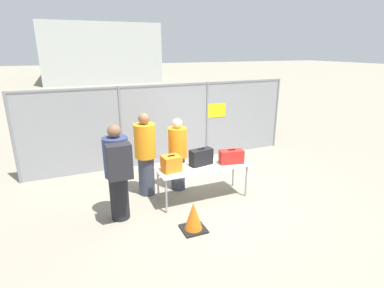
{
  "coord_description": "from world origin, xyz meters",
  "views": [
    {
      "loc": [
        -2.48,
        -5.35,
        3.08
      ],
      "look_at": [
        -0.0,
        0.49,
        1.05
      ],
      "focal_mm": 28.0,
      "sensor_mm": 36.0,
      "label": 1
    }
  ],
  "objects_px": {
    "suitcase_orange": "(171,164)",
    "security_worker_far": "(145,154)",
    "inspection_table": "(203,169)",
    "traveler_hooded": "(118,170)",
    "suitcase_black": "(201,157)",
    "traffic_cone": "(193,217)",
    "security_worker_near": "(178,154)",
    "utility_trailer": "(175,125)",
    "suitcase_red": "(231,157)"
  },
  "relations": [
    {
      "from": "suitcase_orange",
      "to": "utility_trailer",
      "type": "relative_size",
      "value": 0.1
    },
    {
      "from": "security_worker_far",
      "to": "utility_trailer",
      "type": "relative_size",
      "value": 0.48
    },
    {
      "from": "suitcase_red",
      "to": "utility_trailer",
      "type": "bearing_deg",
      "value": 85.14
    },
    {
      "from": "security_worker_far",
      "to": "traveler_hooded",
      "type": "bearing_deg",
      "value": 68.54
    },
    {
      "from": "suitcase_red",
      "to": "traveler_hooded",
      "type": "xyz_separation_m",
      "value": [
        -2.4,
        -0.09,
        0.12
      ]
    },
    {
      "from": "inspection_table",
      "to": "security_worker_far",
      "type": "relative_size",
      "value": 1.06
    },
    {
      "from": "suitcase_black",
      "to": "traffic_cone",
      "type": "height_order",
      "value": "suitcase_black"
    },
    {
      "from": "suitcase_orange",
      "to": "security_worker_near",
      "type": "bearing_deg",
      "value": 59.58
    },
    {
      "from": "suitcase_orange",
      "to": "utility_trailer",
      "type": "height_order",
      "value": "suitcase_orange"
    },
    {
      "from": "security_worker_near",
      "to": "inspection_table",
      "type": "bearing_deg",
      "value": 123.67
    },
    {
      "from": "suitcase_orange",
      "to": "traveler_hooded",
      "type": "bearing_deg",
      "value": -170.5
    },
    {
      "from": "suitcase_black",
      "to": "traffic_cone",
      "type": "relative_size",
      "value": 0.97
    },
    {
      "from": "suitcase_black",
      "to": "utility_trailer",
      "type": "relative_size",
      "value": 0.14
    },
    {
      "from": "inspection_table",
      "to": "suitcase_red",
      "type": "height_order",
      "value": "suitcase_red"
    },
    {
      "from": "suitcase_orange",
      "to": "utility_trailer",
      "type": "xyz_separation_m",
      "value": [
        1.72,
        4.58,
        -0.45
      ]
    },
    {
      "from": "inspection_table",
      "to": "utility_trailer",
      "type": "bearing_deg",
      "value": 77.38
    },
    {
      "from": "traveler_hooded",
      "to": "security_worker_far",
      "type": "relative_size",
      "value": 1.01
    },
    {
      "from": "suitcase_orange",
      "to": "suitcase_black",
      "type": "bearing_deg",
      "value": 6.06
    },
    {
      "from": "suitcase_orange",
      "to": "security_worker_far",
      "type": "distance_m",
      "value": 0.76
    },
    {
      "from": "suitcase_red",
      "to": "security_worker_far",
      "type": "height_order",
      "value": "security_worker_far"
    },
    {
      "from": "inspection_table",
      "to": "suitcase_black",
      "type": "bearing_deg",
      "value": 91.07
    },
    {
      "from": "suitcase_red",
      "to": "security_worker_near",
      "type": "distance_m",
      "value": 1.19
    },
    {
      "from": "inspection_table",
      "to": "security_worker_near",
      "type": "distance_m",
      "value": 0.74
    },
    {
      "from": "security_worker_far",
      "to": "utility_trailer",
      "type": "height_order",
      "value": "security_worker_far"
    },
    {
      "from": "suitcase_red",
      "to": "suitcase_orange",
      "type": "bearing_deg",
      "value": 176.24
    },
    {
      "from": "suitcase_orange",
      "to": "traveler_hooded",
      "type": "distance_m",
      "value": 1.1
    },
    {
      "from": "suitcase_black",
      "to": "suitcase_red",
      "type": "relative_size",
      "value": 0.96
    },
    {
      "from": "traveler_hooded",
      "to": "suitcase_black",
      "type": "bearing_deg",
      "value": 13.26
    },
    {
      "from": "inspection_table",
      "to": "traveler_hooded",
      "type": "distance_m",
      "value": 1.8
    },
    {
      "from": "traffic_cone",
      "to": "security_worker_far",
      "type": "bearing_deg",
      "value": 103.03
    },
    {
      "from": "suitcase_red",
      "to": "utility_trailer",
      "type": "distance_m",
      "value": 4.7
    },
    {
      "from": "suitcase_black",
      "to": "suitcase_red",
      "type": "xyz_separation_m",
      "value": [
        0.63,
        -0.16,
        -0.03
      ]
    },
    {
      "from": "suitcase_black",
      "to": "suitcase_red",
      "type": "distance_m",
      "value": 0.66
    },
    {
      "from": "suitcase_red",
      "to": "security_worker_far",
      "type": "distance_m",
      "value": 1.83
    },
    {
      "from": "traffic_cone",
      "to": "suitcase_red",
      "type": "bearing_deg",
      "value": 36.18
    },
    {
      "from": "suitcase_black",
      "to": "security_worker_far",
      "type": "height_order",
      "value": "security_worker_far"
    },
    {
      "from": "suitcase_red",
      "to": "traveler_hooded",
      "type": "distance_m",
      "value": 2.4
    },
    {
      "from": "suitcase_red",
      "to": "security_worker_near",
      "type": "relative_size",
      "value": 0.32
    },
    {
      "from": "suitcase_red",
      "to": "security_worker_far",
      "type": "xyz_separation_m",
      "value": [
        -1.67,
        0.75,
        0.05
      ]
    },
    {
      "from": "traffic_cone",
      "to": "inspection_table",
      "type": "bearing_deg",
      "value": 57.13
    },
    {
      "from": "suitcase_red",
      "to": "traveler_hooded",
      "type": "relative_size",
      "value": 0.29
    },
    {
      "from": "traffic_cone",
      "to": "traveler_hooded",
      "type": "bearing_deg",
      "value": 142.96
    },
    {
      "from": "traffic_cone",
      "to": "security_worker_near",
      "type": "bearing_deg",
      "value": 78.77
    },
    {
      "from": "suitcase_red",
      "to": "inspection_table",
      "type": "bearing_deg",
      "value": 174.18
    },
    {
      "from": "utility_trailer",
      "to": "traffic_cone",
      "type": "distance_m",
      "value": 5.85
    },
    {
      "from": "inspection_table",
      "to": "security_worker_far",
      "type": "bearing_deg",
      "value": 146.4
    },
    {
      "from": "suitcase_orange",
      "to": "utility_trailer",
      "type": "distance_m",
      "value": 4.91
    },
    {
      "from": "security_worker_near",
      "to": "utility_trailer",
      "type": "height_order",
      "value": "security_worker_near"
    },
    {
      "from": "suitcase_orange",
      "to": "suitcase_black",
      "type": "relative_size",
      "value": 0.75
    },
    {
      "from": "traveler_hooded",
      "to": "security_worker_far",
      "type": "xyz_separation_m",
      "value": [
        0.73,
        0.85,
        -0.07
      ]
    }
  ]
}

